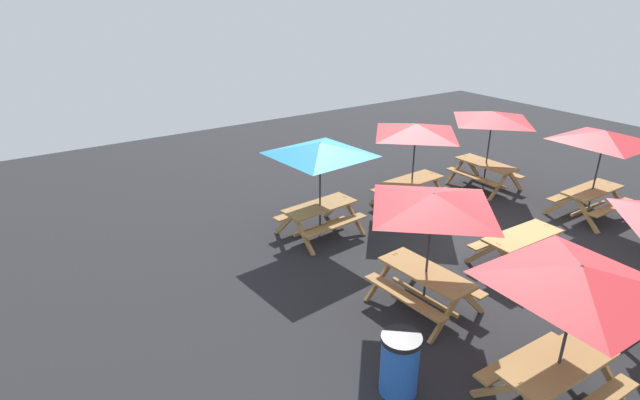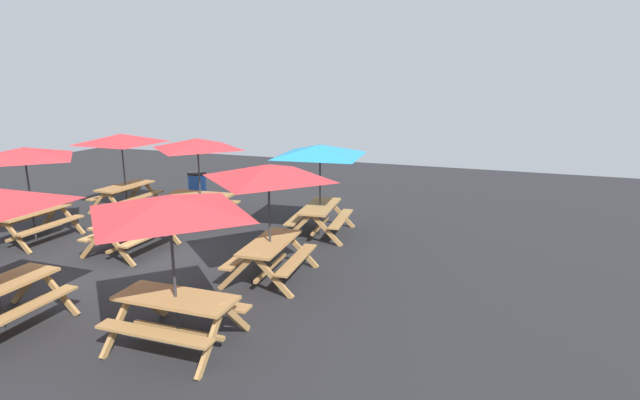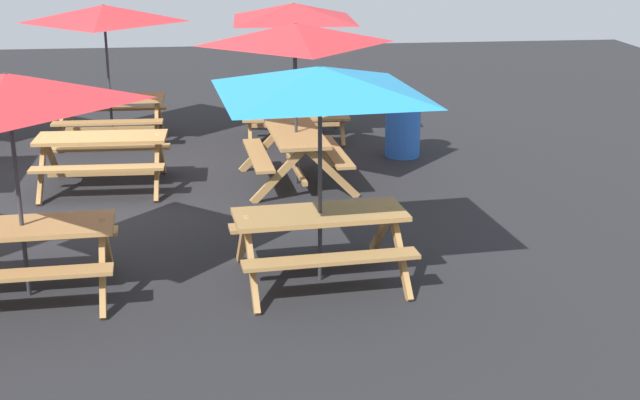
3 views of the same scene
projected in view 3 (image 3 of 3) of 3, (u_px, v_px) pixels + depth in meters
name	position (u px, v px, depth m)	size (l,w,h in m)	color
ground_plane	(79.00, 195.00, 12.40)	(28.20, 28.20, 0.00)	#232326
picnic_table_1	(320.00, 97.00, 8.93)	(2.82, 2.82, 2.34)	#A87A44
picnic_table_2	(102.00, 150.00, 12.51)	(1.83, 1.57, 0.81)	#A87A44
picnic_table_3	(295.00, 46.00, 12.29)	(2.13, 2.13, 2.34)	#A87A44
picnic_table_4	(294.00, 22.00, 14.91)	(2.83, 2.83, 2.34)	#A87A44
picnic_table_6	(9.00, 105.00, 8.55)	(2.11, 2.11, 2.34)	#A87A44
picnic_table_7	(105.00, 24.00, 14.67)	(2.01, 2.01, 2.34)	#A87A44
trash_bin_blue	(403.00, 126.00, 14.20)	(0.59, 0.59, 0.98)	blue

